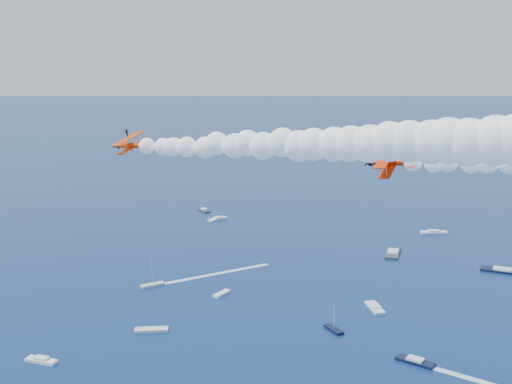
% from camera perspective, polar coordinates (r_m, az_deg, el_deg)
% --- Properties ---
extents(biplane_lead, '(8.04, 9.71, 8.27)m').
position_cam_1_polar(biplane_lead, '(101.03, 11.25, 2.45)').
color(biplane_lead, red).
extents(biplane_trail, '(6.71, 7.87, 6.18)m').
position_cam_1_polar(biplane_trail, '(111.25, -10.22, 3.83)').
color(biplane_trail, '#EC3D04').
extents(smoke_trail_trail, '(60.97, 6.44, 10.99)m').
position_cam_1_polar(smoke_trail_trail, '(95.19, 4.21, 4.01)').
color(smoke_trail_trail, white).
extents(spectator_boats, '(240.20, 177.29, 0.70)m').
position_cam_1_polar(spectator_boats, '(202.13, 11.40, -9.14)').
color(spectator_boats, silver).
rests_on(spectator_boats, ground).
extents(boat_wakes, '(189.22, 80.85, 0.04)m').
position_cam_1_polar(boat_wakes, '(166.30, 18.83, -14.53)').
color(boat_wakes, white).
rests_on(boat_wakes, ground).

